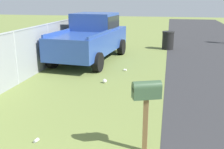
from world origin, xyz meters
The scene contains 7 objects.
mailbox centered at (3.33, -0.97, 1.11)m, with size 0.37×0.54×1.38m.
pickup_truck centered at (10.61, 2.12, 1.10)m, with size 5.37×2.61×2.09m.
trash_bin centered at (13.99, -1.27, 0.50)m, with size 0.66×0.66×0.99m.
fence_section centered at (6.56, 3.52, 0.96)m, with size 15.07×0.07×1.78m.
litter_bag_by_mailbox centered at (7.27, 0.73, 0.07)m, with size 0.14×0.14×0.14m, color silver.
litter_cup_far_scatter centered at (8.94, 0.30, 0.04)m, with size 0.08×0.08×0.10m, color white.
litter_can_near_hydrant centered at (3.22, 1.18, 0.03)m, with size 0.07×0.07×0.12m, color silver.
Camera 1 is at (-1.22, -1.30, 2.80)m, focal length 43.55 mm.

